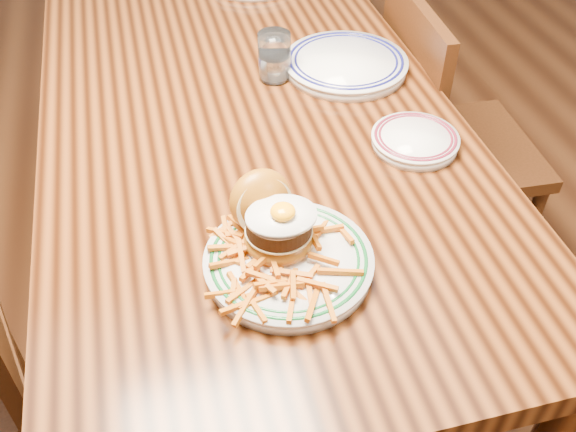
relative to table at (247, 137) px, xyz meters
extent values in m
plane|color=black|center=(0.00, 0.00, -0.66)|extent=(6.00, 6.00, 0.00)
cube|color=black|center=(0.00, 0.00, 0.06)|extent=(0.85, 1.60, 0.05)
cylinder|color=black|center=(-0.36, 0.74, -0.31)|extent=(0.07, 0.07, 0.70)
cylinder|color=black|center=(0.36, 0.74, -0.31)|extent=(0.07, 0.07, 0.70)
cylinder|color=#3B1C0C|center=(-0.63, -0.10, -0.46)|extent=(0.04, 0.04, 0.41)
cube|color=#3B1C0C|center=(0.62, 0.13, -0.25)|extent=(0.42, 0.42, 0.04)
cube|color=#3B1C0C|center=(0.44, 0.14, -0.02)|extent=(0.05, 0.40, 0.43)
cylinder|color=#3B1C0C|center=(0.81, 0.29, -0.47)|extent=(0.04, 0.04, 0.39)
cylinder|color=#3B1C0C|center=(0.46, 0.31, -0.47)|extent=(0.04, 0.04, 0.39)
cylinder|color=#3B1C0C|center=(0.79, -0.05, -0.47)|extent=(0.04, 0.04, 0.39)
cylinder|color=#3B1C0C|center=(0.44, -0.03, -0.47)|extent=(0.04, 0.04, 0.39)
cylinder|color=silver|center=(-0.03, -0.48, 0.10)|extent=(0.26, 0.26, 0.02)
cylinder|color=silver|center=(-0.03, -0.48, 0.11)|extent=(0.27, 0.27, 0.01)
torus|color=#0D4D1E|center=(-0.03, -0.48, 0.11)|extent=(0.25, 0.25, 0.01)
torus|color=#0D4D1E|center=(-0.03, -0.48, 0.11)|extent=(0.22, 0.22, 0.01)
ellipsoid|color=#995F13|center=(-0.04, -0.45, 0.13)|extent=(0.11, 0.11, 0.05)
cylinder|color=#CDB880|center=(-0.04, -0.45, 0.14)|extent=(0.11, 0.11, 0.00)
cylinder|color=black|center=(-0.04, -0.45, 0.16)|extent=(0.10, 0.10, 0.03)
ellipsoid|color=silver|center=(-0.03, -0.45, 0.18)|extent=(0.11, 0.09, 0.01)
ellipsoid|color=#FF9905|center=(-0.03, -0.46, 0.19)|extent=(0.04, 0.04, 0.02)
ellipsoid|color=#995F13|center=(-0.05, -0.39, 0.16)|extent=(0.12, 0.11, 0.12)
cylinder|color=#CDB880|center=(-0.05, -0.41, 0.16)|extent=(0.10, 0.06, 0.09)
cylinder|color=silver|center=(0.29, -0.23, 0.10)|extent=(0.17, 0.17, 0.02)
cylinder|color=silver|center=(0.29, -0.23, 0.11)|extent=(0.17, 0.17, 0.01)
torus|color=maroon|center=(0.29, -0.23, 0.11)|extent=(0.16, 0.16, 0.01)
torus|color=maroon|center=(0.29, -0.23, 0.11)|extent=(0.14, 0.14, 0.01)
cube|color=silver|center=(0.31, -0.22, 0.11)|extent=(0.08, 0.09, 0.00)
cylinder|color=silver|center=(0.25, 0.08, 0.10)|extent=(0.28, 0.28, 0.02)
cylinder|color=silver|center=(0.25, 0.08, 0.11)|extent=(0.28, 0.28, 0.01)
torus|color=#0F104F|center=(0.25, 0.08, 0.11)|extent=(0.26, 0.26, 0.01)
torus|color=#0F104F|center=(0.25, 0.08, 0.11)|extent=(0.23, 0.23, 0.01)
cylinder|color=white|center=(0.08, 0.08, 0.14)|extent=(0.07, 0.07, 0.11)
cylinder|color=silver|center=(0.08, 0.08, 0.12)|extent=(0.06, 0.06, 0.05)
camera|label=1|loc=(-0.20, -1.15, 0.84)|focal=40.00mm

